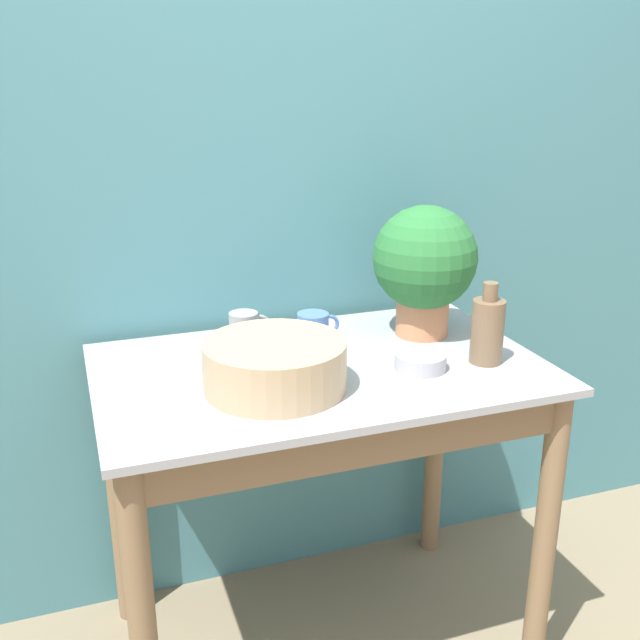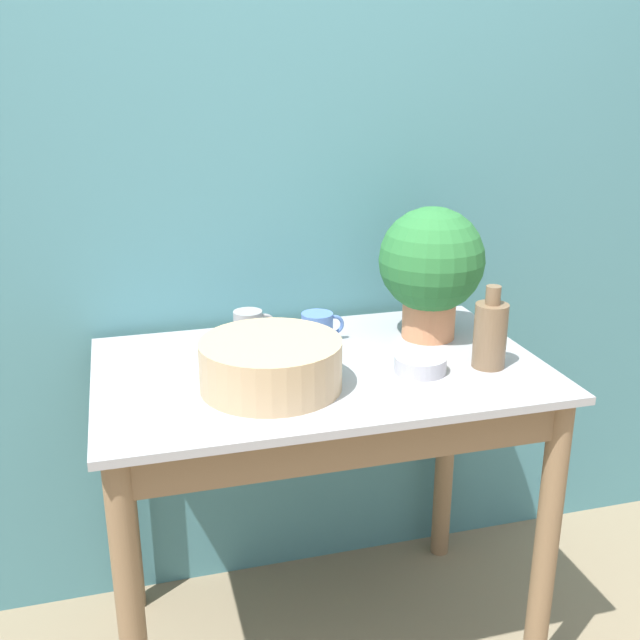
{
  "view_description": "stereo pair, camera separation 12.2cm",
  "coord_description": "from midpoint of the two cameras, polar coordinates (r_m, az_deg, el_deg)",
  "views": [
    {
      "loc": [
        -0.58,
        -1.29,
        1.58
      ],
      "look_at": [
        0.0,
        0.35,
        0.98
      ],
      "focal_mm": 42.0,
      "sensor_mm": 36.0,
      "label": 1
    },
    {
      "loc": [
        -0.46,
        -1.32,
        1.58
      ],
      "look_at": [
        0.0,
        0.35,
        0.98
      ],
      "focal_mm": 42.0,
      "sensor_mm": 36.0,
      "label": 2
    }
  ],
  "objects": [
    {
      "name": "wall_back",
      "position": [
        2.15,
        -1.25,
        8.92
      ],
      "size": [
        6.0,
        0.05,
        2.4
      ],
      "color": "teal",
      "rests_on": "ground_plane"
    },
    {
      "name": "counter_table",
      "position": [
        1.94,
        2.02,
        -8.91
      ],
      "size": [
        1.11,
        0.7,
        0.86
      ],
      "color": "#846647",
      "rests_on": "ground_plane"
    },
    {
      "name": "potted_plant",
      "position": [
        2.04,
        10.18,
        4.15
      ],
      "size": [
        0.28,
        0.28,
        0.36
      ],
      "color": "tan",
      "rests_on": "counter_table"
    },
    {
      "name": "bowl_wash_large",
      "position": [
        1.73,
        -1.75,
        -3.41
      ],
      "size": [
        0.33,
        0.33,
        0.12
      ],
      "color": "tan",
      "rests_on": "counter_table"
    },
    {
      "name": "bottle_tall",
      "position": [
        1.9,
        14.65,
        -1.03
      ],
      "size": [
        0.08,
        0.08,
        0.21
      ],
      "color": "brown",
      "rests_on": "counter_table"
    },
    {
      "name": "mug_blue",
      "position": [
        2.02,
        1.58,
        -0.6
      ],
      "size": [
        0.12,
        0.09,
        0.08
      ],
      "color": "#4C70B7",
      "rests_on": "counter_table"
    },
    {
      "name": "mug_grey",
      "position": [
        2.01,
        -3.69,
        -0.57
      ],
      "size": [
        0.11,
        0.08,
        0.09
      ],
      "color": "gray",
      "rests_on": "counter_table"
    },
    {
      "name": "bowl_small_steel",
      "position": [
        1.85,
        9.52,
        -3.36
      ],
      "size": [
        0.13,
        0.13,
        0.04
      ],
      "color": "#A8A8B2",
      "rests_on": "counter_table"
    }
  ]
}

